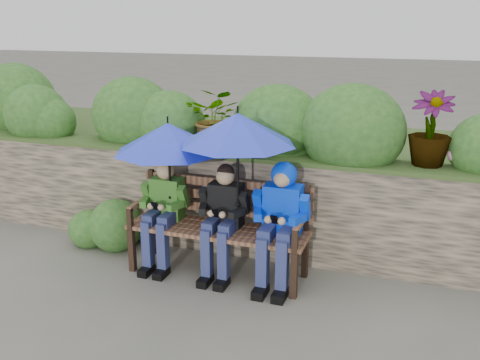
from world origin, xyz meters
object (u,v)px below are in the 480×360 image
(boy_left, at_px, (163,208))
(boy_right, at_px, (280,214))
(park_bench, at_px, (220,221))
(boy_middle, at_px, (223,215))
(umbrella_left, at_px, (168,138))
(umbrella_right, at_px, (238,129))

(boy_left, bearing_deg, boy_right, 0.26)
(park_bench, bearing_deg, boy_middle, -53.20)
(park_bench, distance_m, boy_left, 0.56)
(park_bench, xyz_separation_m, boy_middle, (0.05, -0.07, 0.09))
(boy_middle, height_order, boy_right, boy_right)
(boy_left, distance_m, boy_middle, 0.60)
(park_bench, bearing_deg, boy_left, -172.75)
(boy_left, xyz_separation_m, umbrella_left, (0.07, 0.02, 0.67))
(umbrella_left, bearing_deg, boy_middle, -2.39)
(boy_middle, distance_m, umbrella_left, 0.85)
(boy_left, height_order, boy_middle, boy_middle)
(boy_middle, height_order, umbrella_left, umbrella_left)
(umbrella_left, bearing_deg, boy_right, -0.85)
(boy_middle, bearing_deg, boy_right, 0.67)
(park_bench, relative_size, boy_middle, 1.60)
(boy_left, height_order, boy_right, boy_right)
(boy_left, xyz_separation_m, umbrella_right, (0.75, -0.02, 0.81))
(boy_middle, height_order, umbrella_right, umbrella_right)
(boy_middle, distance_m, umbrella_right, 0.82)
(boy_left, xyz_separation_m, boy_right, (1.14, 0.01, 0.07))
(boy_middle, relative_size, umbrella_right, 1.03)
(boy_left, relative_size, umbrella_left, 1.03)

